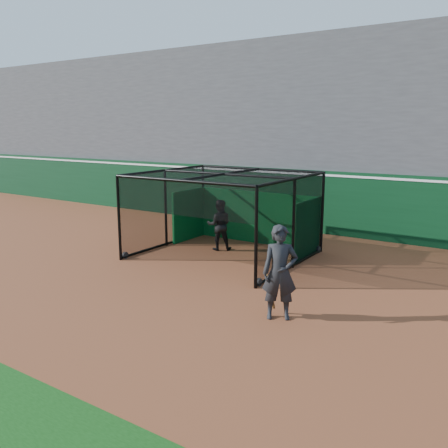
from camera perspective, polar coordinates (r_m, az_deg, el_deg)
The scene contains 6 objects.
ground at distance 13.05m, azimuth -7.10°, elevation -7.22°, with size 120.00×120.00×0.00m, color brown.
outfield_wall at distance 19.81m, azimuth 8.91°, elevation 3.02°, with size 50.00×0.50×2.50m.
grandstand at distance 23.09m, azimuth 13.14°, elevation 11.99°, with size 50.00×7.85×8.95m.
batting_cage at distance 15.49m, azimuth 0.04°, elevation 1.03°, with size 5.06×4.64×2.71m.
batter at distance 16.34m, azimuth -0.58°, elevation -0.11°, with size 0.85×0.66×1.75m, color black.
on_deck_player at distance 10.50m, azimuth 6.73°, elevation -5.84°, with size 0.92×0.82×2.12m.
Camera 1 is at (8.06, -9.37, 4.18)m, focal length 38.00 mm.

